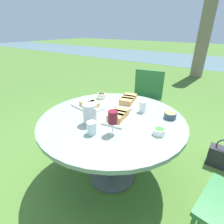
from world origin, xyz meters
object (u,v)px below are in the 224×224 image
Objects in this scene: dining_table at (112,127)px; handbag at (222,157)px; wine_glass at (113,118)px; water_pitcher at (90,114)px; chair_near_right at (146,96)px.

dining_table reaches higher than handbag.
wine_glass is at bearing -52.94° from dining_table.
water_pitcher is 0.26m from wine_glass.
chair_near_right is 4.92× the size of water_pitcher.
water_pitcher reaches higher than chair_near_right.
chair_near_right is at bearing 100.01° from dining_table.
dining_table is at bearing -79.99° from chair_near_right.
wine_glass is 0.53× the size of handbag.
water_pitcher is at bearing -135.04° from handbag.
dining_table is 0.28m from water_pitcher.
handbag is (1.04, 1.04, -0.67)m from water_pitcher.
wine_glass is at bearing -4.06° from water_pitcher.
water_pitcher reaches higher than dining_table.
chair_near_right is 1.41m from water_pitcher.
dining_table is 1.51× the size of chair_near_right.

